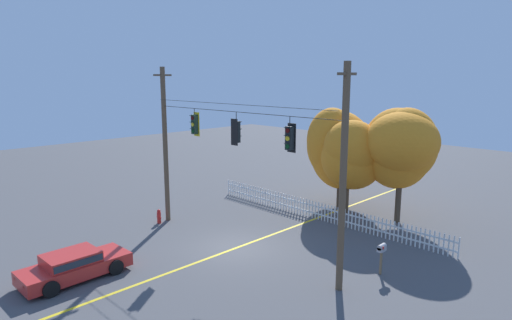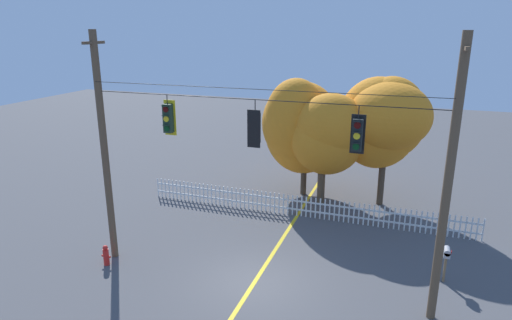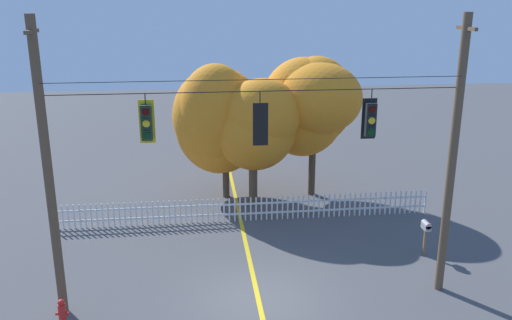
{
  "view_description": "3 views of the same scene",
  "coord_description": "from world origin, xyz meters",
  "px_view_note": "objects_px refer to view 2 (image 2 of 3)",
  "views": [
    {
      "loc": [
        14.67,
        -13.3,
        8.1
      ],
      "look_at": [
        0.46,
        0.86,
        4.27
      ],
      "focal_mm": 30.41,
      "sensor_mm": 36.0,
      "label": 1
    },
    {
      "loc": [
        4.67,
        -13.11,
        8.76
      ],
      "look_at": [
        0.01,
        0.16,
        4.53
      ],
      "focal_mm": 31.2,
      "sensor_mm": 36.0,
      "label": 2
    },
    {
      "loc": [
        -1.8,
        -14.95,
        9.15
      ],
      "look_at": [
        0.01,
        0.75,
        4.34
      ],
      "focal_mm": 38.34,
      "sensor_mm": 36.0,
      "label": 3
    }
  ],
  "objects_px": {
    "traffic_signal_eastbound_side": "(168,118)",
    "traffic_signal_northbound_secondary": "(255,128)",
    "autumn_oak_far_east": "(385,120)",
    "roadside_mailbox": "(447,254)",
    "autumn_maple_mid": "(327,132)",
    "fire_hydrant": "(106,255)",
    "autumn_maple_near_fence": "(301,125)",
    "traffic_signal_southbound_primary": "(357,135)"
  },
  "relations": [
    {
      "from": "autumn_maple_mid",
      "to": "autumn_oak_far_east",
      "type": "bearing_deg",
      "value": 14.97
    },
    {
      "from": "traffic_signal_eastbound_side",
      "to": "autumn_maple_mid",
      "type": "height_order",
      "value": "traffic_signal_eastbound_side"
    },
    {
      "from": "traffic_signal_eastbound_side",
      "to": "autumn_maple_near_fence",
      "type": "relative_size",
      "value": 0.23
    },
    {
      "from": "traffic_signal_southbound_primary",
      "to": "autumn_maple_near_fence",
      "type": "height_order",
      "value": "traffic_signal_southbound_primary"
    },
    {
      "from": "traffic_signal_northbound_secondary",
      "to": "fire_hydrant",
      "type": "height_order",
      "value": "traffic_signal_northbound_secondary"
    },
    {
      "from": "autumn_maple_mid",
      "to": "fire_hydrant",
      "type": "height_order",
      "value": "autumn_maple_mid"
    },
    {
      "from": "fire_hydrant",
      "to": "autumn_maple_near_fence",
      "type": "bearing_deg",
      "value": 63.26
    },
    {
      "from": "fire_hydrant",
      "to": "traffic_signal_northbound_secondary",
      "type": "bearing_deg",
      "value": 6.61
    },
    {
      "from": "traffic_signal_southbound_primary",
      "to": "autumn_maple_near_fence",
      "type": "distance_m",
      "value": 10.31
    },
    {
      "from": "traffic_signal_northbound_secondary",
      "to": "roadside_mailbox",
      "type": "height_order",
      "value": "traffic_signal_northbound_secondary"
    },
    {
      "from": "traffic_signal_southbound_primary",
      "to": "fire_hydrant",
      "type": "xyz_separation_m",
      "value": [
        -9.01,
        -0.69,
        -5.28
      ]
    },
    {
      "from": "autumn_oak_far_east",
      "to": "roadside_mailbox",
      "type": "relative_size",
      "value": 4.88
    },
    {
      "from": "traffic_signal_southbound_primary",
      "to": "roadside_mailbox",
      "type": "relative_size",
      "value": 1.12
    },
    {
      "from": "traffic_signal_eastbound_side",
      "to": "autumn_maple_near_fence",
      "type": "bearing_deg",
      "value": 75.56
    },
    {
      "from": "traffic_signal_northbound_secondary",
      "to": "autumn_maple_mid",
      "type": "height_order",
      "value": "traffic_signal_northbound_secondary"
    },
    {
      "from": "traffic_signal_northbound_secondary",
      "to": "autumn_maple_near_fence",
      "type": "height_order",
      "value": "traffic_signal_northbound_secondary"
    },
    {
      "from": "traffic_signal_eastbound_side",
      "to": "autumn_maple_near_fence",
      "type": "xyz_separation_m",
      "value": [
        2.4,
        9.32,
        -1.98
      ]
    },
    {
      "from": "autumn_oak_far_east",
      "to": "roadside_mailbox",
      "type": "xyz_separation_m",
      "value": [
        2.84,
        -6.82,
        -3.32
      ]
    },
    {
      "from": "autumn_maple_mid",
      "to": "autumn_oak_far_east",
      "type": "distance_m",
      "value": 2.82
    },
    {
      "from": "autumn_maple_near_fence",
      "to": "roadside_mailbox",
      "type": "relative_size",
      "value": 4.72
    },
    {
      "from": "autumn_maple_mid",
      "to": "fire_hydrant",
      "type": "xyz_separation_m",
      "value": [
        -6.64,
        -9.12,
        -3.34
      ]
    },
    {
      "from": "autumn_maple_mid",
      "to": "fire_hydrant",
      "type": "bearing_deg",
      "value": -126.06
    },
    {
      "from": "autumn_maple_near_fence",
      "to": "fire_hydrant",
      "type": "xyz_separation_m",
      "value": [
        -5.05,
        -10.01,
        -3.38
      ]
    },
    {
      "from": "traffic_signal_southbound_primary",
      "to": "autumn_maple_mid",
      "type": "height_order",
      "value": "traffic_signal_southbound_primary"
    },
    {
      "from": "traffic_signal_eastbound_side",
      "to": "traffic_signal_northbound_secondary",
      "type": "relative_size",
      "value": 0.93
    },
    {
      "from": "autumn_maple_near_fence",
      "to": "autumn_oak_far_east",
      "type": "relative_size",
      "value": 0.97
    },
    {
      "from": "autumn_maple_mid",
      "to": "autumn_maple_near_fence",
      "type": "bearing_deg",
      "value": 150.54
    },
    {
      "from": "traffic_signal_southbound_primary",
      "to": "autumn_maple_mid",
      "type": "distance_m",
      "value": 8.96
    },
    {
      "from": "autumn_maple_mid",
      "to": "fire_hydrant",
      "type": "distance_m",
      "value": 11.76
    },
    {
      "from": "traffic_signal_eastbound_side",
      "to": "traffic_signal_northbound_secondary",
      "type": "xyz_separation_m",
      "value": [
        3.15,
        -0.02,
        -0.11
      ]
    },
    {
      "from": "traffic_signal_eastbound_side",
      "to": "traffic_signal_southbound_primary",
      "type": "bearing_deg",
      "value": -0.0
    },
    {
      "from": "autumn_oak_far_east",
      "to": "traffic_signal_eastbound_side",
      "type": "bearing_deg",
      "value": -126.03
    },
    {
      "from": "autumn_oak_far_east",
      "to": "autumn_maple_near_fence",
      "type": "bearing_deg",
      "value": 177.44
    },
    {
      "from": "autumn_maple_near_fence",
      "to": "roadside_mailbox",
      "type": "bearing_deg",
      "value": -44.74
    },
    {
      "from": "autumn_maple_near_fence",
      "to": "roadside_mailbox",
      "type": "distance_m",
      "value": 10.32
    },
    {
      "from": "traffic_signal_eastbound_side",
      "to": "roadside_mailbox",
      "type": "distance_m",
      "value": 10.82
    },
    {
      "from": "traffic_signal_eastbound_side",
      "to": "autumn_maple_mid",
      "type": "xyz_separation_m",
      "value": [
        3.99,
        8.42,
        -2.02
      ]
    },
    {
      "from": "autumn_maple_mid",
      "to": "autumn_oak_far_east",
      "type": "relative_size",
      "value": 0.88
    },
    {
      "from": "roadside_mailbox",
      "to": "traffic_signal_eastbound_side",
      "type": "bearing_deg",
      "value": -166.31
    },
    {
      "from": "traffic_signal_eastbound_side",
      "to": "autumn_oak_far_east",
      "type": "relative_size",
      "value": 0.22
    },
    {
      "from": "traffic_signal_eastbound_side",
      "to": "traffic_signal_northbound_secondary",
      "type": "height_order",
      "value": "same"
    },
    {
      "from": "autumn_oak_far_east",
      "to": "fire_hydrant",
      "type": "relative_size",
      "value": 8.01
    }
  ]
}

